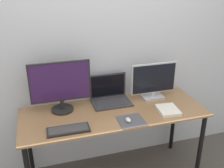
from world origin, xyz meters
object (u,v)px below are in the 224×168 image
Objects in this scene: laptop at (110,95)px; book at (168,110)px; monitor_left at (61,86)px; mouse at (128,120)px; keyboard at (68,130)px; monitor_right at (154,81)px.

laptop is 0.57m from book.
monitor_left reaches higher than book.
keyboard is at bearing 178.19° from mouse.
monitor_left is 0.51m from laptop.
laptop is 0.62m from keyboard.
monitor_left is at bearing 90.76° from keyboard.
keyboard is 1.48× the size of book.
monitor_right is 0.98m from keyboard.
monitor_left is at bearing -180.00° from monitor_right.
mouse reaches higher than keyboard.
monitor_right reaches higher than mouse.
laptop is 5.55× the size of mouse.
monitor_right is at bearing 0.00° from monitor_left.
laptop is at bearing 6.00° from monitor_left.
monitor_right is 1.26× the size of laptop.
monitor_right is at bearing -6.50° from laptop.
laptop is (0.47, 0.05, -0.18)m from monitor_left.
monitor_right is (0.91, 0.00, -0.06)m from monitor_left.
book is at bearing -18.29° from monitor_left.
monitor_left is 0.91m from monitor_right.
monitor_right is 7.02× the size of mouse.
monitor_right is 0.45m from laptop.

